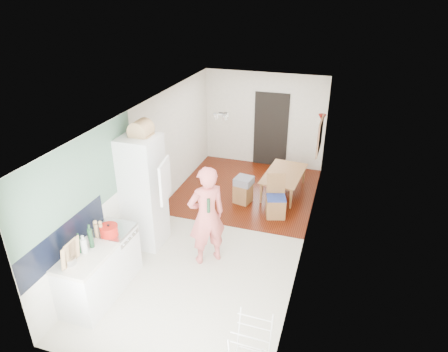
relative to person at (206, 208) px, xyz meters
The scene contains 32 objects.
room_shell 0.97m from the person, 91.30° to the left, with size 3.20×7.00×2.50m, color white, non-canonical shape.
floor 1.45m from the person, 91.30° to the left, with size 3.20×7.00×0.01m, color #BEB4A0.
wood_floor_overlay 3.01m from the person, 90.44° to the left, with size 3.20×3.30×0.01m, color #592109.
sage_wall_panel 2.07m from the person, 147.08° to the right, with size 0.02×3.00×1.30m, color #52755E.
tile_splashback 2.26m from the person, 135.24° to the right, with size 0.02×1.90×0.50m, color black.
doorway_recess 4.44m from the person, 87.70° to the left, with size 0.90×0.04×2.00m, color black.
base_cabinet 2.17m from the person, 129.68° to the right, with size 0.60×0.90×0.86m, color white.
worktop 2.08m from the person, 129.68° to the right, with size 0.62×0.92×0.06m, color #EFE5D0.
range_cooker 1.70m from the person, 147.46° to the right, with size 0.60×0.60×0.88m, color white.
cooker_top 1.58m from the person, 147.46° to the right, with size 0.60×0.60×0.04m, color #B2B3B5.
fridge_housing 1.30m from the person, behind, with size 0.66×0.66×2.15m, color white.
fridge_door 0.83m from the person, 169.75° to the right, with size 0.56×0.04×0.70m, color white.
fridge_interior 1.10m from the person, 169.80° to the left, with size 0.02×0.52×0.66m, color white.
pinboard 3.29m from the person, 61.39° to the left, with size 0.03×0.90×0.70m, color tan.
pinboard_frame 3.28m from the person, 61.62° to the left, with size 0.01×0.94×0.74m, color #955C38.
wall_sconce 3.88m from the person, 66.59° to the left, with size 0.18×0.18×0.16m, color maroon.
person is the anchor object (origin of this frame).
dining_table 3.18m from the person, 73.57° to the left, with size 1.26×0.70×0.44m, color #955C38.
dining_chair 2.13m from the person, 64.77° to the left, with size 0.39×0.39×0.93m, color #955C38, non-canonical shape.
stool 2.37m from the person, 88.71° to the left, with size 0.35×0.35×0.46m, color #955C38, non-canonical shape.
grey_drape 2.28m from the person, 88.41° to the left, with size 0.37×0.37×0.17m, color gray.
drying_rack 2.52m from the person, 57.22° to the right, with size 0.43×0.39×0.84m, color white, non-canonical shape.
bread_bin 1.74m from the person, 168.48° to the left, with size 0.37×0.35×0.20m, color tan, non-canonical shape.
red_casserole 1.62m from the person, 141.58° to the right, with size 0.29×0.29×0.17m, color red.
steel_pan 2.30m from the person, 128.08° to the right, with size 0.19×0.19×0.10m, color #B2B3B5.
held_bottle 0.19m from the person, 55.77° to the right, with size 0.06×0.06×0.26m, color #193B21.
bottle_a 1.91m from the person, 134.57° to the right, with size 0.07×0.07×0.32m, color #193B21.
bottle_b 2.09m from the person, 133.03° to the right, with size 0.06×0.06×0.26m, color #193B21.
bottle_c 2.04m from the person, 132.02° to the right, with size 0.10×0.10×0.23m, color beige.
pepper_mill_front 1.81m from the person, 142.03° to the right, with size 0.06×0.06×0.24m, color tan.
pepper_mill_back 1.74m from the person, 142.18° to the right, with size 0.06×0.06×0.21m, color tan.
chopping_boards 2.27m from the person, 127.04° to the right, with size 0.04×0.29×0.39m, color tan, non-canonical shape.
Camera 1 is at (2.10, -6.42, 4.53)m, focal length 32.00 mm.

